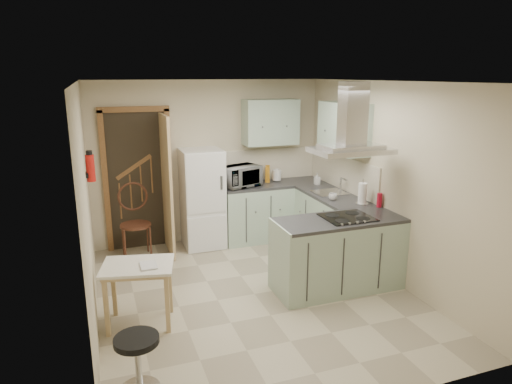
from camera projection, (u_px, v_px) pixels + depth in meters
name	position (u px, v px, depth m)	size (l,w,h in m)	color
floor	(254.00, 294.00, 5.51)	(4.20, 4.20, 0.00)	#B7AB8E
ceiling	(254.00, 82.00, 4.88)	(4.20, 4.20, 0.00)	silver
back_wall	(209.00, 162.00, 7.11)	(3.60, 3.60, 0.00)	beige
left_wall	(87.00, 210.00, 4.61)	(4.20, 4.20, 0.00)	beige
right_wall	(388.00, 182.00, 5.79)	(4.20, 4.20, 0.00)	beige
doorway	(138.00, 180.00, 6.78)	(1.10, 0.12, 2.10)	brown
fridge	(202.00, 199.00, 6.90)	(0.60, 0.60, 1.50)	white
counter_back	(256.00, 212.00, 7.26)	(1.08, 0.60, 0.90)	#9EB2A0
counter_right	(323.00, 219.00, 6.91)	(0.60, 1.95, 0.90)	#9EB2A0
splashback	(267.00, 164.00, 7.44)	(1.68, 0.02, 0.50)	beige
wall_cabinet_back	(270.00, 122.00, 7.11)	(0.85, 0.35, 0.70)	#9EB2A0
wall_cabinet_right	(344.00, 128.00, 6.35)	(0.35, 0.90, 0.70)	#9EB2A0
peninsula	(338.00, 254.00, 5.57)	(1.55, 0.65, 0.90)	#9EB2A0
hob	(347.00, 217.00, 5.49)	(0.58, 0.50, 0.01)	black
extractor_hood	(351.00, 150.00, 5.28)	(0.90, 0.55, 0.10)	silver
sink	(330.00, 192.00, 6.64)	(0.45, 0.40, 0.01)	silver
fire_extinguisher	(90.00, 168.00, 5.39)	(0.10, 0.10, 0.32)	#B2140F
drop_leaf_table	(140.00, 294.00, 4.78)	(0.72, 0.54, 0.68)	#D6AA83
bentwood_chair	(136.00, 225.00, 6.49)	(0.44, 0.44, 0.98)	#52291B
stool	(138.00, 364.00, 3.78)	(0.37, 0.37, 0.50)	black
microwave	(240.00, 176.00, 6.98)	(0.58, 0.39, 0.32)	black
kettle	(277.00, 175.00, 7.34)	(0.14, 0.14, 0.21)	silver
cereal_box	(268.00, 174.00, 7.30)	(0.07, 0.17, 0.26)	#C07616
soap_bottle	(317.00, 179.00, 7.14)	(0.08, 0.08, 0.18)	#B3B2BF
paper_towel	(363.00, 193.00, 6.04)	(0.12, 0.12, 0.29)	white
cup	(333.00, 197.00, 6.25)	(0.12, 0.12, 0.09)	silver
red_bottle	(379.00, 200.00, 5.91)	(0.07, 0.07, 0.19)	red
book	(140.00, 263.00, 4.62)	(0.16, 0.22, 0.10)	#A6374A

